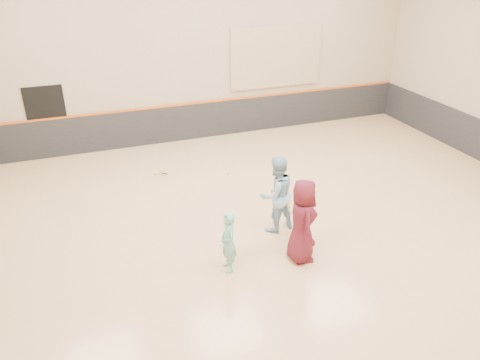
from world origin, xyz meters
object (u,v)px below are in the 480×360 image
object	(u,v)px
young_man	(302,221)
girl	(228,242)
spare_racket	(158,171)
instructor	(276,194)

from	to	relation	value
young_man	girl	bearing A→B (deg)	93.65
girl	spare_racket	distance (m)	4.92
girl	instructor	distance (m)	1.83
young_man	spare_racket	bearing A→B (deg)	30.50
young_man	spare_racket	xyz separation A→B (m)	(-1.95, 5.01, -0.83)
instructor	spare_racket	world-z (taller)	instructor
girl	instructor	xyz separation A→B (m)	(1.48, 1.05, 0.24)
spare_racket	young_man	bearing A→B (deg)	-68.73
girl	instructor	bearing A→B (deg)	126.54
young_man	spare_racket	world-z (taller)	young_man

